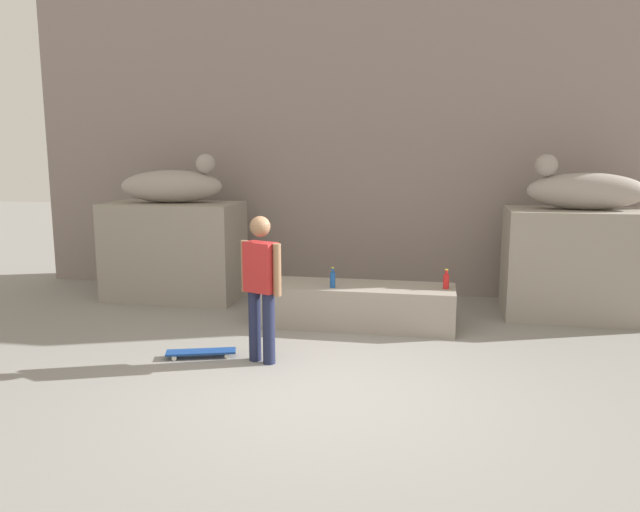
# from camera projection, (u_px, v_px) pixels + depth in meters

# --- Properties ---
(ground_plane) EXTENTS (40.00, 40.00, 0.00)m
(ground_plane) POSITION_uv_depth(u_px,v_px,m) (325.00, 389.00, 6.26)
(ground_plane) COLOR gray
(facade_wall) EXTENTS (11.89, 0.60, 5.79)m
(facade_wall) POSITION_uv_depth(u_px,v_px,m) (376.00, 119.00, 10.34)
(facade_wall) COLOR gray
(facade_wall) RESTS_ON ground_plane
(pedestal_left) EXTENTS (2.12, 1.14, 1.55)m
(pedestal_left) POSITION_uv_depth(u_px,v_px,m) (174.00, 251.00, 10.01)
(pedestal_left) COLOR gray
(pedestal_left) RESTS_ON ground_plane
(pedestal_right) EXTENTS (2.12, 1.14, 1.55)m
(pedestal_right) POSITION_uv_depth(u_px,v_px,m) (581.00, 264.00, 8.86)
(pedestal_right) COLOR gray
(pedestal_right) RESTS_ON ground_plane
(statue_reclining_left) EXTENTS (1.68, 0.87, 0.78)m
(statue_reclining_left) POSITION_uv_depth(u_px,v_px,m) (174.00, 185.00, 9.83)
(statue_reclining_left) COLOR #9F948B
(statue_reclining_left) RESTS_ON pedestal_left
(statue_reclining_right) EXTENTS (1.62, 0.63, 0.78)m
(statue_reclining_right) POSITION_uv_depth(u_px,v_px,m) (584.00, 190.00, 8.69)
(statue_reclining_right) COLOR #9F948B
(statue_reclining_right) RESTS_ON pedestal_right
(ledge_block) EXTENTS (2.67, 0.83, 0.57)m
(ledge_block) POSITION_uv_depth(u_px,v_px,m) (356.00, 305.00, 8.49)
(ledge_block) COLOR gray
(ledge_block) RESTS_ON ground_plane
(skater) EXTENTS (0.51, 0.32, 1.67)m
(skater) POSITION_uv_depth(u_px,v_px,m) (261.00, 283.00, 6.91)
(skater) COLOR #1E233F
(skater) RESTS_ON ground_plane
(skateboard) EXTENTS (0.82, 0.44, 0.08)m
(skateboard) POSITION_uv_depth(u_px,v_px,m) (201.00, 352.00, 7.20)
(skateboard) COLOR navy
(skateboard) RESTS_ON ground_plane
(bottle_red) EXTENTS (0.08, 0.08, 0.26)m
(bottle_red) POSITION_uv_depth(u_px,v_px,m) (446.00, 281.00, 8.21)
(bottle_red) COLOR red
(bottle_red) RESTS_ON ledge_block
(bottle_blue) EXTENTS (0.07, 0.07, 0.28)m
(bottle_blue) POSITION_uv_depth(u_px,v_px,m) (333.00, 279.00, 8.28)
(bottle_blue) COLOR #194C99
(bottle_blue) RESTS_ON ledge_block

